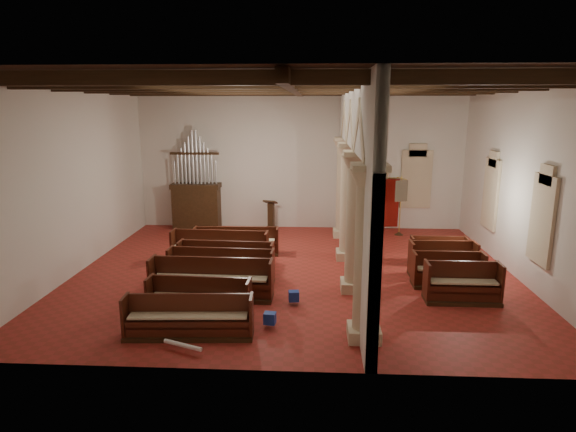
# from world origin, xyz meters

# --- Properties ---
(floor) EXTENTS (14.00, 14.00, 0.00)m
(floor) POSITION_xyz_m (0.00, 0.00, 0.00)
(floor) COLOR maroon
(floor) RESTS_ON ground
(ceiling) EXTENTS (14.00, 14.00, 0.00)m
(ceiling) POSITION_xyz_m (0.00, 0.00, 6.00)
(ceiling) COLOR black
(ceiling) RESTS_ON wall_back
(wall_back) EXTENTS (14.00, 0.02, 6.00)m
(wall_back) POSITION_xyz_m (0.00, 6.00, 3.00)
(wall_back) COLOR silver
(wall_back) RESTS_ON floor
(wall_front) EXTENTS (14.00, 0.02, 6.00)m
(wall_front) POSITION_xyz_m (0.00, -6.00, 3.00)
(wall_front) COLOR silver
(wall_front) RESTS_ON floor
(wall_left) EXTENTS (0.02, 12.00, 6.00)m
(wall_left) POSITION_xyz_m (-7.00, 0.00, 3.00)
(wall_left) COLOR silver
(wall_left) RESTS_ON floor
(wall_right) EXTENTS (0.02, 12.00, 6.00)m
(wall_right) POSITION_xyz_m (7.00, 0.00, 3.00)
(wall_right) COLOR silver
(wall_right) RESTS_ON floor
(ceiling_beams) EXTENTS (13.80, 11.80, 0.30)m
(ceiling_beams) POSITION_xyz_m (0.00, 0.00, 5.82)
(ceiling_beams) COLOR #392312
(ceiling_beams) RESTS_ON wall_back
(arcade) EXTENTS (0.90, 11.90, 6.00)m
(arcade) POSITION_xyz_m (1.80, 0.00, 3.56)
(arcade) COLOR #C7B394
(arcade) RESTS_ON floor
(window_right_a) EXTENTS (0.03, 1.00, 2.20)m
(window_right_a) POSITION_xyz_m (6.98, -1.50, 2.20)
(window_right_a) COLOR #2F6B55
(window_right_a) RESTS_ON wall_right
(window_right_b) EXTENTS (0.03, 1.00, 2.20)m
(window_right_b) POSITION_xyz_m (6.98, 2.50, 2.20)
(window_right_b) COLOR #2F6B55
(window_right_b) RESTS_ON wall_right
(window_back) EXTENTS (1.00, 0.03, 2.20)m
(window_back) POSITION_xyz_m (5.00, 5.98, 2.20)
(window_back) COLOR #2F6B55
(window_back) RESTS_ON wall_back
(pipe_organ) EXTENTS (2.10, 0.85, 4.40)m
(pipe_organ) POSITION_xyz_m (-4.50, 5.50, 1.37)
(pipe_organ) COLOR #392312
(pipe_organ) RESTS_ON floor
(lectern) EXTENTS (0.64, 0.67, 1.35)m
(lectern) POSITION_xyz_m (-1.24, 5.49, 0.56)
(lectern) COLOR #391B12
(lectern) RESTS_ON floor
(dossal_curtain) EXTENTS (1.80, 0.07, 2.17)m
(dossal_curtain) POSITION_xyz_m (3.50, 5.92, 1.17)
(dossal_curtain) COLOR maroon
(dossal_curtain) RESTS_ON floor
(processional_banner) EXTENTS (0.54, 0.69, 2.49)m
(processional_banner) POSITION_xyz_m (4.20, 4.89, 0.81)
(processional_banner) COLOR #392312
(processional_banner) RESTS_ON floor
(hymnal_box_a) EXTENTS (0.31, 0.27, 0.28)m
(hymnal_box_a) POSITION_xyz_m (-0.43, -4.03, 0.24)
(hymnal_box_a) COLOR navy
(hymnal_box_a) RESTS_ON floor
(hymnal_box_b) EXTENTS (0.30, 0.26, 0.28)m
(hymnal_box_b) POSITION_xyz_m (0.10, -2.61, 0.24)
(hymnal_box_b) COLOR #153D93
(hymnal_box_b) RESTS_ON floor
(hymnal_box_c) EXTENTS (0.33, 0.27, 0.32)m
(hymnal_box_c) POSITION_xyz_m (-1.02, -0.32, 0.26)
(hymnal_box_c) COLOR navy
(hymnal_box_c) RESTS_ON floor
(tube_heater_a) EXTENTS (0.94, 0.45, 0.10)m
(tube_heater_a) POSITION_xyz_m (-2.23, -5.33, 0.16)
(tube_heater_a) COLOR white
(tube_heater_a) RESTS_ON floor
(tube_heater_b) EXTENTS (1.03, 0.16, 0.10)m
(tube_heater_b) POSITION_xyz_m (-2.61, -4.47, 0.16)
(tube_heater_b) COLOR white
(tube_heater_b) RESTS_ON floor
(nave_pew_0) EXTENTS (3.03, 0.84, 1.00)m
(nave_pew_0) POSITION_xyz_m (-2.27, -4.60, 0.33)
(nave_pew_0) COLOR #392312
(nave_pew_0) RESTS_ON floor
(nave_pew_1) EXTENTS (2.67, 0.80, 1.02)m
(nave_pew_1) POSITION_xyz_m (-2.29, -3.50, 0.34)
(nave_pew_1) COLOR #392312
(nave_pew_1) RESTS_ON floor
(nave_pew_2) EXTENTS (3.46, 0.84, 1.14)m
(nave_pew_2) POSITION_xyz_m (-2.23, -2.27, 0.38)
(nave_pew_2) COLOR #392312
(nave_pew_2) RESTS_ON floor
(nave_pew_3) EXTENTS (3.24, 0.85, 1.07)m
(nave_pew_3) POSITION_xyz_m (-2.18, -1.09, 0.35)
(nave_pew_3) COLOR #392312
(nave_pew_3) RESTS_ON floor
(nave_pew_4) EXTENTS (3.07, 0.85, 1.07)m
(nave_pew_4) POSITION_xyz_m (-2.17, -0.34, 0.35)
(nave_pew_4) COLOR #392312
(nave_pew_4) RESTS_ON floor
(nave_pew_5) EXTENTS (3.36, 0.88, 1.10)m
(nave_pew_5) POSITION_xyz_m (-2.61, 0.89, 0.36)
(nave_pew_5) COLOR #392312
(nave_pew_5) RESTS_ON floor
(nave_pew_6) EXTENTS (3.08, 0.77, 0.99)m
(nave_pew_6) POSITION_xyz_m (-2.19, 1.86, 0.32)
(nave_pew_6) COLOR #392312
(nave_pew_6) RESTS_ON floor
(aisle_pew_0) EXTENTS (2.03, 0.76, 1.12)m
(aisle_pew_0) POSITION_xyz_m (4.70, -2.16, 0.38)
(aisle_pew_0) COLOR #392312
(aisle_pew_0) RESTS_ON floor
(aisle_pew_1) EXTENTS (2.09, 0.71, 1.04)m
(aisle_pew_1) POSITION_xyz_m (4.63, -1.00, 0.35)
(aisle_pew_1) COLOR #392312
(aisle_pew_1) RESTS_ON floor
(aisle_pew_2) EXTENTS (2.07, 0.80, 1.13)m
(aisle_pew_2) POSITION_xyz_m (4.68, -0.16, 0.38)
(aisle_pew_2) COLOR #392312
(aisle_pew_2) RESTS_ON floor
(aisle_pew_3) EXTENTS (1.88, 0.68, 0.98)m
(aisle_pew_3) POSITION_xyz_m (4.84, 0.98, 0.33)
(aisle_pew_3) COLOR #392312
(aisle_pew_3) RESTS_ON floor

